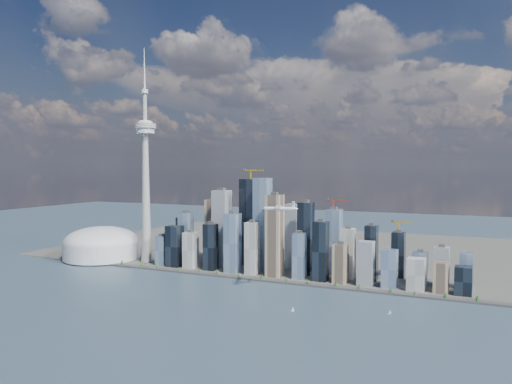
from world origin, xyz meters
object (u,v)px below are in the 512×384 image
at_px(needle_tower, 146,172).
at_px(sailboat_east, 390,312).
at_px(dome_stadium, 102,245).
at_px(airplane, 280,208).
at_px(sailboat_west, 293,310).

height_order(needle_tower, sailboat_east, needle_tower).
xyz_separation_m(dome_stadium, airplane, (585.40, -170.57, 133.28)).
bearing_deg(sailboat_east, dome_stadium, 170.17).
bearing_deg(dome_stadium, airplane, -16.24).
xyz_separation_m(needle_tower, sailboat_west, (497.41, -249.87, -233.15)).
relative_size(sailboat_west, sailboat_east, 0.91).
bearing_deg(airplane, sailboat_east, -24.13).
height_order(needle_tower, sailboat_west, needle_tower).
relative_size(needle_tower, dome_stadium, 2.75).
relative_size(airplane, sailboat_east, 7.24).
height_order(airplane, sailboat_west, airplane).
height_order(needle_tower, dome_stadium, needle_tower).
bearing_deg(airplane, needle_tower, 138.47).
xyz_separation_m(needle_tower, airplane, (445.40, -180.57, -63.12)).
distance_m(needle_tower, sailboat_east, 721.95).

